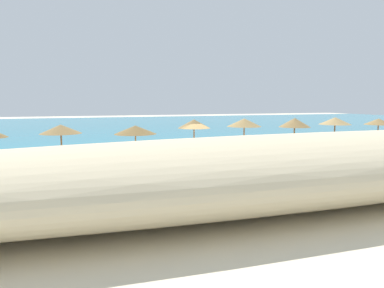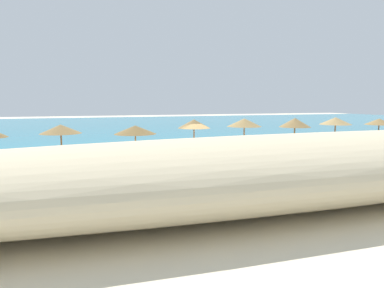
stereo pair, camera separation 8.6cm
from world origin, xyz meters
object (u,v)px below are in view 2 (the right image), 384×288
Objects in this scene: beach_umbrella_3 at (61,129)px; beach_umbrella_8 at (336,121)px; beach_umbrella_5 at (194,124)px; beach_umbrella_7 at (295,123)px; beach_umbrella_6 at (244,123)px; beach_umbrella_9 at (379,122)px; beach_umbrella_4 at (135,130)px.

beach_umbrella_3 is 0.97× the size of beach_umbrella_8.
beach_umbrella_7 is at bearing -2.43° from beach_umbrella_5.
beach_umbrella_6 is (3.34, -0.18, 0.02)m from beach_umbrella_5.
beach_umbrella_9 is (7.40, -0.05, -0.08)m from beach_umbrella_7.
beach_umbrella_6 reaches higher than beach_umbrella_7.
beach_umbrella_4 is 0.91× the size of beach_umbrella_7.
beach_umbrella_5 is 1.01× the size of beach_umbrella_7.
beach_umbrella_6 is 1.02× the size of beach_umbrella_8.
beach_umbrella_7 is at bearing -173.75° from beach_umbrella_8.
beach_umbrella_4 is 18.13m from beach_umbrella_9.
beach_umbrella_8 is 3.65m from beach_umbrella_9.
beach_umbrella_9 is (22.04, -0.15, -0.03)m from beach_umbrella_3.
beach_umbrella_8 is (14.51, 0.48, 0.20)m from beach_umbrella_4.
beach_umbrella_5 is at bearing 177.57° from beach_umbrella_7.
beach_umbrella_9 is (18.13, 0.02, 0.10)m from beach_umbrella_4.
beach_umbrella_4 is at bearing -179.93° from beach_umbrella_9.
beach_umbrella_8 is at bearing 0.97° from beach_umbrella_3.
beach_umbrella_3 is at bearing 179.61° from beach_umbrella_9.
beach_umbrella_8 is (3.78, 0.41, 0.02)m from beach_umbrella_7.
beach_umbrella_3 is 14.64m from beach_umbrella_7.
beach_umbrella_4 is 7.00m from beach_umbrella_6.
beach_umbrella_7 reaches higher than beach_umbrella_3.
beach_umbrella_5 is (3.66, 0.37, 0.23)m from beach_umbrella_4.
beach_umbrella_5 reaches higher than beach_umbrella_8.
beach_umbrella_9 is (14.47, -0.35, -0.14)m from beach_umbrella_5.
beach_umbrella_6 is at bearing -3.17° from beach_umbrella_5.
beach_umbrella_4 is 0.90× the size of beach_umbrella_6.
beach_umbrella_9 is at bearing -7.27° from beach_umbrella_8.
beach_umbrella_4 is 0.90× the size of beach_umbrella_5.
beach_umbrella_8 reaches higher than beach_umbrella_9.
beach_umbrella_5 is 10.85m from beach_umbrella_8.
beach_umbrella_7 is at bearing -1.77° from beach_umbrella_6.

